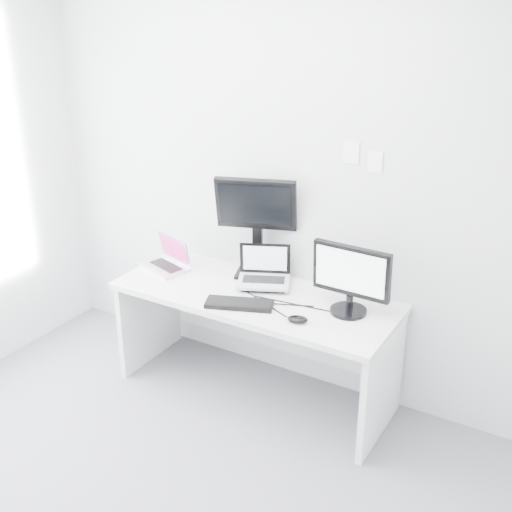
# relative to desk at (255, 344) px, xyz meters

# --- Properties ---
(ground) EXTENTS (3.60, 3.60, 0.00)m
(ground) POSITION_rel_desk_xyz_m (0.00, -1.25, -0.36)
(ground) COLOR #5B5B60
(ground) RESTS_ON ground
(back_wall) EXTENTS (3.60, 0.00, 3.60)m
(back_wall) POSITION_rel_desk_xyz_m (0.00, 0.35, 0.99)
(back_wall) COLOR silver
(back_wall) RESTS_ON ground
(desk) EXTENTS (1.80, 0.70, 0.73)m
(desk) POSITION_rel_desk_xyz_m (0.00, 0.00, 0.00)
(desk) COLOR silver
(desk) RESTS_ON ground
(macbook) EXTENTS (0.37, 0.32, 0.23)m
(macbook) POSITION_rel_desk_xyz_m (-0.73, 0.02, 0.48)
(macbook) COLOR silver
(macbook) RESTS_ON desk
(speaker) EXTENTS (0.11, 0.11, 0.18)m
(speaker) POSITION_rel_desk_xyz_m (-0.13, 0.26, 0.46)
(speaker) COLOR black
(speaker) RESTS_ON desk
(dell_laptop) EXTENTS (0.40, 0.37, 0.27)m
(dell_laptop) POSITION_rel_desk_xyz_m (-0.00, 0.11, 0.50)
(dell_laptop) COLOR silver
(dell_laptop) RESTS_ON desk
(rear_monitor) EXTENTS (0.55, 0.35, 0.70)m
(rear_monitor) POSITION_rel_desk_xyz_m (-0.13, 0.24, 0.72)
(rear_monitor) COLOR black
(rear_monitor) RESTS_ON desk
(samsung_monitor) EXTENTS (0.48, 0.23, 0.44)m
(samsung_monitor) POSITION_rel_desk_xyz_m (0.60, 0.07, 0.58)
(samsung_monitor) COLOR black
(samsung_monitor) RESTS_ON desk
(keyboard) EXTENTS (0.43, 0.28, 0.03)m
(keyboard) POSITION_rel_desk_xyz_m (0.00, -0.19, 0.38)
(keyboard) COLOR black
(keyboard) RESTS_ON desk
(mouse) EXTENTS (0.14, 0.11, 0.04)m
(mouse) POSITION_rel_desk_xyz_m (0.40, -0.19, 0.38)
(mouse) COLOR black
(mouse) RESTS_ON desk
(wall_note_0) EXTENTS (0.10, 0.00, 0.14)m
(wall_note_0) POSITION_rel_desk_xyz_m (0.45, 0.34, 1.26)
(wall_note_0) COLOR white
(wall_note_0) RESTS_ON back_wall
(wall_note_1) EXTENTS (0.09, 0.00, 0.13)m
(wall_note_1) POSITION_rel_desk_xyz_m (0.60, 0.34, 1.22)
(wall_note_1) COLOR white
(wall_note_1) RESTS_ON back_wall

